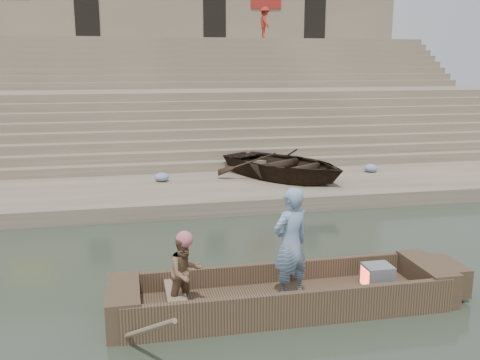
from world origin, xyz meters
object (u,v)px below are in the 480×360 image
object	(u,v)px
television	(377,276)
beached_rowboat	(284,164)
pedestrian	(265,23)
standing_man	(290,244)
rowing_man	(185,273)
main_rowboat	(284,302)

from	to	relation	value
television	beached_rowboat	distance (m)	7.93
pedestrian	standing_man	bearing A→B (deg)	165.96
standing_man	pedestrian	world-z (taller)	pedestrian
television	pedestrian	bearing A→B (deg)	80.75
beached_rowboat	rowing_man	bearing A→B (deg)	-149.99
rowing_man	television	size ratio (longest dim) A/B	2.57
television	pedestrian	size ratio (longest dim) A/B	0.28
standing_man	rowing_man	distance (m)	1.71
television	pedestrian	distance (m)	22.10
rowing_man	pedestrian	xyz separation A→B (m)	(6.67, 21.23, 5.22)
television	beached_rowboat	world-z (taller)	beached_rowboat
standing_man	pedestrian	xyz separation A→B (m)	(4.99, 21.18, 4.90)
television	main_rowboat	bearing A→B (deg)	-180.00
main_rowboat	standing_man	world-z (taller)	standing_man
standing_man	television	world-z (taller)	standing_man
beached_rowboat	pedestrian	world-z (taller)	pedestrian
standing_man	beached_rowboat	size ratio (longest dim) A/B	0.43
main_rowboat	beached_rowboat	distance (m)	8.26
standing_man	pedestrian	bearing A→B (deg)	-126.15
main_rowboat	standing_man	distance (m)	1.03
main_rowboat	pedestrian	xyz separation A→B (m)	(5.05, 21.10, 5.92)
main_rowboat	pedestrian	size ratio (longest dim) A/B	2.99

